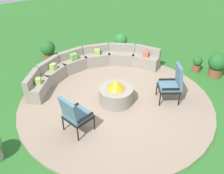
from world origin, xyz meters
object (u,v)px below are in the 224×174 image
at_px(curved_stone_bench, 90,65).
at_px(potted_plant_3, 217,64).
at_px(lounge_chair_front_left, 75,114).
at_px(potted_plant_2, 197,64).
at_px(lounge_chair_front_right, 173,83).
at_px(fire_pit, 116,93).
at_px(potted_plant_4, 121,41).
at_px(potted_plant_0, 48,50).

relative_size(curved_stone_bench, potted_plant_3, 5.55).
bearing_deg(lounge_chair_front_left, potted_plant_2, 81.73).
distance_m(curved_stone_bench, lounge_chair_front_right, 2.89).
bearing_deg(curved_stone_bench, potted_plant_2, -30.50).
bearing_deg(potted_plant_3, lounge_chair_front_left, 178.71).
bearing_deg(fire_pit, potted_plant_2, -0.27).
bearing_deg(potted_plant_2, potted_plant_3, -65.26).
height_order(lounge_chair_front_right, potted_plant_2, lounge_chair_front_right).
distance_m(lounge_chair_front_right, potted_plant_4, 3.70).
relative_size(fire_pit, potted_plant_4, 1.41).
bearing_deg(curved_stone_bench, lounge_chair_front_left, -126.32).
distance_m(lounge_chair_front_right, potted_plant_0, 4.79).
xyz_separation_m(lounge_chair_front_left, potted_plant_2, (4.83, 0.45, -0.32)).
bearing_deg(potted_plant_4, potted_plant_2, -66.99).
height_order(lounge_chair_front_left, potted_plant_4, lounge_chair_front_left).
height_order(curved_stone_bench, potted_plant_0, curved_stone_bench).
bearing_deg(fire_pit, lounge_chair_front_left, -162.69).
xyz_separation_m(lounge_chair_front_right, potted_plant_3, (2.25, 0.21, -0.18)).
distance_m(potted_plant_0, potted_plant_3, 5.89).
relative_size(potted_plant_0, potted_plant_2, 1.33).
bearing_deg(potted_plant_3, potted_plant_0, 134.84).
distance_m(fire_pit, potted_plant_4, 3.53).
relative_size(fire_pit, potted_plant_3, 1.15).
height_order(lounge_chair_front_right, potted_plant_4, lounge_chair_front_right).
relative_size(fire_pit, curved_stone_bench, 0.21).
bearing_deg(curved_stone_bench, potted_plant_4, 26.58).
bearing_deg(potted_plant_0, potted_plant_2, -42.86).
relative_size(fire_pit, potted_plant_0, 1.30).
bearing_deg(lounge_chair_front_right, potted_plant_0, 55.45).
bearing_deg(potted_plant_4, fire_pit, -127.33).
height_order(potted_plant_2, potted_plant_4, potted_plant_4).
bearing_deg(potted_plant_3, potted_plant_4, 113.30).
height_order(lounge_chair_front_left, lounge_chair_front_right, lounge_chair_front_right).
height_order(fire_pit, lounge_chair_front_left, lounge_chair_front_left).
bearing_deg(lounge_chair_front_left, potted_plant_4, 118.42).
height_order(lounge_chair_front_left, potted_plant_0, lounge_chair_front_left).
distance_m(lounge_chair_front_left, lounge_chair_front_right, 2.87).
bearing_deg(lounge_chair_front_right, lounge_chair_front_left, 115.42).
distance_m(fire_pit, potted_plant_0, 3.64).
height_order(curved_stone_bench, lounge_chair_front_left, lounge_chair_front_left).
xyz_separation_m(potted_plant_3, potted_plant_4, (-1.46, 3.39, -0.09)).
relative_size(potted_plant_3, potted_plant_4, 1.22).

